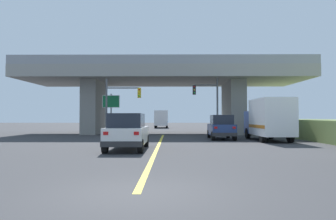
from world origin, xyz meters
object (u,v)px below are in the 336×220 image
traffic_signal_farside (118,100)px  suv_lead (128,132)px  traffic_signal_nearside (209,99)px  semi_truck_distant (161,119)px  box_truck (269,119)px  highway_sign (111,105)px  suv_crossing (221,127)px

traffic_signal_farside → suv_lead: bearing=-78.3°
traffic_signal_nearside → semi_truck_distant: (-5.57, 25.78, -2.00)m
box_truck → semi_truck_distant: size_ratio=0.92×
traffic_signal_farside → highway_sign: size_ratio=1.31×
suv_crossing → highway_sign: (-10.33, 5.96, 2.12)m
traffic_signal_nearside → highway_sign: 10.02m
traffic_signal_nearside → semi_truck_distant: size_ratio=0.81×
suv_crossing → traffic_signal_farside: (-9.28, 4.13, 2.46)m
box_truck → suv_lead: bearing=-144.7°
traffic_signal_nearside → highway_sign: traffic_signal_nearside is taller
traffic_signal_nearside → highway_sign: size_ratio=1.36×
traffic_signal_farside → semi_truck_distant: bearing=82.8°
highway_sign → semi_truck_distant: (4.41, 24.94, -1.51)m
suv_crossing → box_truck: 3.87m
traffic_signal_farside → suv_crossing: bearing=-24.0°
suv_crossing → traffic_signal_farside: bearing=157.0°
suv_lead → suv_crossing: bearing=53.1°
box_truck → semi_truck_distant: box_truck is taller
suv_crossing → semi_truck_distant: (-5.92, 30.90, 0.61)m
box_truck → semi_truck_distant: 33.91m
suv_crossing → traffic_signal_farside: size_ratio=0.79×
box_truck → traffic_signal_nearside: traffic_signal_nearside is taller
suv_crossing → traffic_signal_nearside: (-0.35, 5.13, 2.60)m
suv_lead → box_truck: size_ratio=0.74×
box_truck → traffic_signal_farside: bearing=155.3°
suv_crossing → semi_truck_distant: size_ratio=0.62×
suv_lead → highway_sign: 15.36m
box_truck → traffic_signal_nearside: (-3.77, 6.82, 1.94)m
highway_sign → traffic_signal_nearside: bearing=-4.8°
traffic_signal_nearside → suv_crossing: bearing=-86.1°
traffic_signal_farside → highway_sign: (-1.05, 1.83, -0.34)m
traffic_signal_nearside → traffic_signal_farside: size_ratio=1.04×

